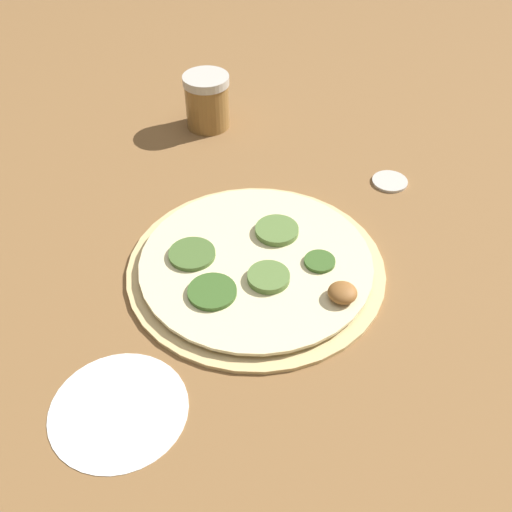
{
  "coord_description": "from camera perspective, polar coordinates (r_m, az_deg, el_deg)",
  "views": [
    {
      "loc": [
        -0.28,
        -0.37,
        0.46
      ],
      "look_at": [
        0.0,
        0.0,
        0.02
      ],
      "focal_mm": 42.0,
      "sensor_mm": 36.0,
      "label": 1
    }
  ],
  "objects": [
    {
      "name": "spice_jar",
      "position": [
        0.88,
        -4.68,
        14.49
      ],
      "size": [
        0.07,
        0.07,
        0.08
      ],
      "color": "olive",
      "rests_on": "ground_plane"
    },
    {
      "name": "ground_plane",
      "position": [
        0.66,
        0.0,
        -1.23
      ],
      "size": [
        3.0,
        3.0,
        0.0
      ],
      "primitive_type": "plane",
      "color": "brown"
    },
    {
      "name": "pizza",
      "position": [
        0.65,
        0.05,
        -0.83
      ],
      "size": [
        0.28,
        0.28,
        0.03
      ],
      "color": "#D6B77A",
      "rests_on": "ground_plane"
    },
    {
      "name": "flour_patch",
      "position": [
        0.56,
        -12.95,
        -14.07
      ],
      "size": [
        0.12,
        0.12,
        0.0
      ],
      "color": "white",
      "rests_on": "ground_plane"
    },
    {
      "name": "loose_cap",
      "position": [
        0.8,
        12.64,
        7.04
      ],
      "size": [
        0.05,
        0.05,
        0.01
      ],
      "color": "beige",
      "rests_on": "ground_plane"
    }
  ]
}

